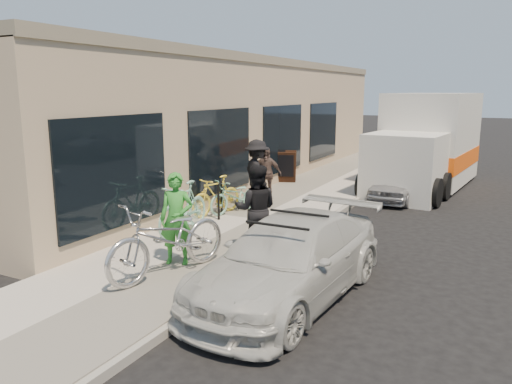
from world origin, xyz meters
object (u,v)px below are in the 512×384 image
(cruiser_bike_b, at_px, (236,196))
(woman_rider, at_px, (177,219))
(bystander_a, at_px, (257,174))
(bystander_b, at_px, (266,174))
(sedan_white, at_px, (289,260))
(cruiser_bike_c, at_px, (216,195))
(sedan_silver, at_px, (396,183))
(moving_truck, at_px, (427,146))
(man_standing, at_px, (256,209))
(bike_rack, at_px, (220,196))
(tandem_bike, at_px, (169,238))
(cruiser_bike_a, at_px, (183,208))
(sandwich_board, at_px, (286,166))

(cruiser_bike_b, bearing_deg, woman_rider, -57.05)
(bystander_a, height_order, bystander_b, bystander_a)
(sedan_white, bearing_deg, cruiser_bike_c, 139.46)
(sedan_silver, bearing_deg, moving_truck, 80.77)
(woman_rider, bearing_deg, man_standing, 29.79)
(bike_rack, xyz_separation_m, bystander_b, (0.15, 2.21, 0.24))
(tandem_bike, bearing_deg, cruiser_bike_c, 125.42)
(cruiser_bike_a, height_order, cruiser_bike_c, cruiser_bike_a)
(sandwich_board, height_order, sedan_silver, sandwich_board)
(sedan_white, height_order, sedan_silver, sedan_white)
(bike_rack, bearing_deg, bystander_a, 75.77)
(bike_rack, xyz_separation_m, bystander_a, (0.33, 1.32, 0.38))
(cruiser_bike_b, relative_size, cruiser_bike_c, 1.02)
(sedan_white, height_order, cruiser_bike_b, sedan_white)
(man_standing, bearing_deg, sandwich_board, -94.03)
(cruiser_bike_b, height_order, cruiser_bike_c, cruiser_bike_c)
(woman_rider, height_order, cruiser_bike_c, woman_rider)
(sedan_white, xyz_separation_m, tandem_bike, (-2.01, -0.35, 0.15))
(sedan_silver, distance_m, cruiser_bike_a, 6.98)
(woman_rider, bearing_deg, sandwich_board, 79.19)
(sedan_white, relative_size, man_standing, 2.63)
(sandwich_board, xyz_separation_m, cruiser_bike_a, (0.55, -6.69, 0.02))
(woman_rider, xyz_separation_m, cruiser_bike_b, (-0.95, 3.78, -0.39))
(cruiser_bike_b, bearing_deg, moving_truck, 80.66)
(woman_rider, xyz_separation_m, cruiser_bike_a, (-1.01, 1.62, -0.26))
(woman_rider, bearing_deg, moving_truck, 54.52)
(cruiser_bike_b, bearing_deg, cruiser_bike_c, -110.20)
(woman_rider, bearing_deg, bike_rack, 86.93)
(bike_rack, bearing_deg, cruiser_bike_a, -88.03)
(man_standing, xyz_separation_m, cruiser_bike_b, (-1.91, 2.59, -0.42))
(bike_rack, relative_size, man_standing, 0.50)
(bike_rack, bearing_deg, sedan_silver, 54.90)
(woman_rider, bearing_deg, cruiser_bike_b, 82.70)
(sedan_white, xyz_separation_m, cruiser_bike_c, (-3.51, 3.56, 0.00))
(cruiser_bike_a, relative_size, cruiser_bike_b, 1.14)
(moving_truck, relative_size, cruiser_bike_a, 3.51)
(cruiser_bike_c, bearing_deg, sedan_silver, 66.85)
(bystander_a, bearing_deg, cruiser_bike_b, 117.11)
(tandem_bike, relative_size, cruiser_bike_a, 1.30)
(cruiser_bike_a, xyz_separation_m, cruiser_bike_c, (-0.26, 1.76, -0.08))
(tandem_bike, xyz_separation_m, bystander_b, (-1.14, 5.94, 0.12))
(tandem_bike, height_order, cruiser_bike_b, tandem_bike)
(tandem_bike, bearing_deg, sedan_silver, 91.26)
(cruiser_bike_a, bearing_deg, sandwich_board, 91.97)
(tandem_bike, bearing_deg, cruiser_bike_b, 119.68)
(bystander_b, bearing_deg, sedan_silver, 19.54)
(bystander_b, bearing_deg, cruiser_bike_b, -109.62)
(man_standing, relative_size, bystander_a, 0.94)
(sandwich_board, xyz_separation_m, sedan_silver, (3.74, -0.49, -0.19))
(sandwich_board, relative_size, man_standing, 0.62)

